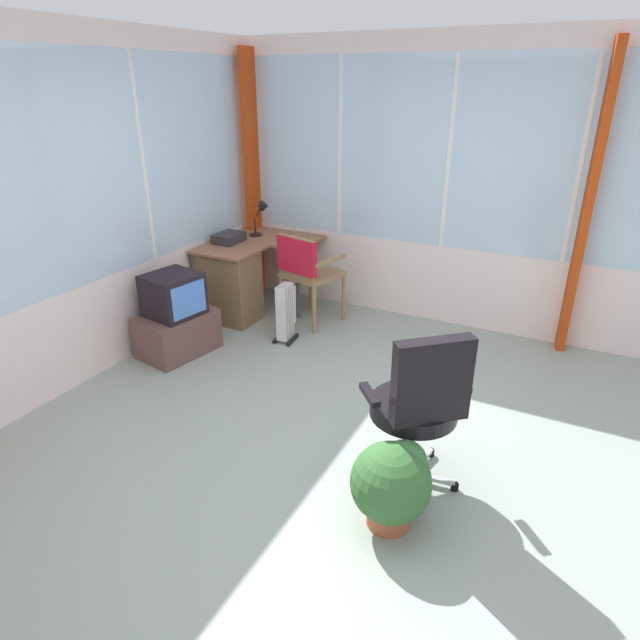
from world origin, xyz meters
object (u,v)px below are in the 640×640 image
object	(u,v)px
paper_tray	(229,238)
wooden_armchair	(304,267)
tv_remote	(295,239)
office_chair	(420,401)
tv_on_stand	(176,319)
potted_plant	(393,482)
desk	(233,281)
desk_lamp	(263,212)
space_heater	(286,312)

from	to	relation	value
paper_tray	wooden_armchair	size ratio (longest dim) A/B	0.33
tv_remote	office_chair	bearing A→B (deg)	-143.47
tv_on_stand	potted_plant	xyz separation A→B (m)	(-1.05, -2.37, -0.04)
tv_remote	tv_on_stand	distance (m)	1.50
wooden_armchair	office_chair	bearing A→B (deg)	-136.15
tv_remote	tv_on_stand	world-z (taller)	tv_remote
desk	desk_lamp	world-z (taller)	desk_lamp
wooden_armchair	office_chair	world-z (taller)	office_chair
desk	desk_lamp	xyz separation A→B (m)	(0.58, -0.01, 0.57)
space_heater	potted_plant	size ratio (longest dim) A/B	1.10
paper_tray	space_heater	distance (m)	1.06
space_heater	potted_plant	bearing A→B (deg)	-135.91
paper_tray	space_heater	size ratio (longest dim) A/B	0.55
wooden_armchair	tv_remote	bearing A→B (deg)	40.74
tv_on_stand	space_heater	xyz separation A→B (m)	(0.66, -0.72, -0.04)
wooden_armchair	office_chair	size ratio (longest dim) A/B	0.88
tv_remote	wooden_armchair	distance (m)	0.47
tv_remote	paper_tray	bearing A→B (deg)	116.20
tv_on_stand	desk	bearing A→B (deg)	0.55
space_heater	potted_plant	distance (m)	2.38
desk	paper_tray	size ratio (longest dim) A/B	3.77
paper_tray	potted_plant	world-z (taller)	paper_tray
tv_remote	wooden_armchair	xyz separation A→B (m)	(-0.33, -0.29, -0.15)
wooden_armchair	space_heater	bearing A→B (deg)	-176.84
desk_lamp	wooden_armchair	bearing A→B (deg)	-118.73
office_chair	space_heater	bearing A→B (deg)	50.50
tv_remote	office_chair	distance (m)	2.90
desk_lamp	paper_tray	size ratio (longest dim) A/B	1.21
desk	space_heater	world-z (taller)	desk
desk	tv_remote	xyz separation A→B (m)	(0.53, -0.41, 0.35)
paper_tray	office_chair	distance (m)	3.09
office_chair	desk	bearing A→B (deg)	56.76
desk	office_chair	world-z (taller)	office_chair
desk	tv_on_stand	world-z (taller)	desk
desk	paper_tray	distance (m)	0.44
desk_lamp	potted_plant	size ratio (longest dim) A/B	0.73
wooden_armchair	space_heater	xyz separation A→B (m)	(-0.39, -0.02, -0.31)
paper_tray	space_heater	world-z (taller)	paper_tray
space_heater	wooden_armchair	bearing A→B (deg)	3.16
wooden_armchair	space_heater	size ratio (longest dim) A/B	1.65
tv_on_stand	tv_remote	bearing A→B (deg)	-16.32
paper_tray	desk	bearing A→B (deg)	-141.05
wooden_armchair	desk	bearing A→B (deg)	105.67
paper_tray	tv_on_stand	xyz separation A→B (m)	(-1.03, -0.15, -0.46)
desk_lamp	potted_plant	xyz separation A→B (m)	(-2.48, -2.37, -0.69)
tv_remote	desk_lamp	bearing A→B (deg)	76.76
space_heater	desk	bearing A→B (deg)	75.29
desk_lamp	office_chair	xyz separation A→B (m)	(-2.15, -2.40, -0.37)
tv_remote	wooden_armchair	size ratio (longest dim) A/B	0.17
tv_on_stand	potted_plant	size ratio (longest dim) A/B	1.47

